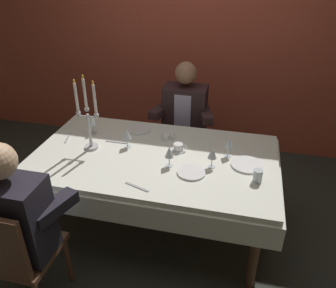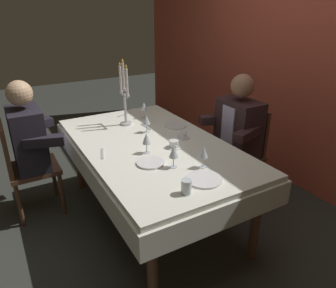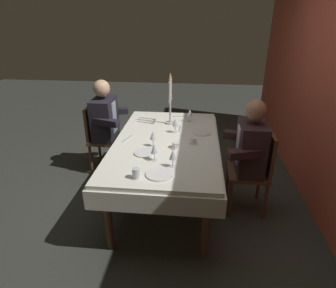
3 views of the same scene
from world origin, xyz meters
name	(u,v)px [view 2 (image 2 of 3)]	position (x,y,z in m)	size (l,w,h in m)	color
ground_plane	(153,216)	(0.00, 0.00, 0.00)	(12.00, 12.00, 0.00)	#32352F
back_wall	(299,54)	(0.00, 1.66, 1.35)	(6.00, 0.12, 2.70)	#BE4D37
dining_table	(152,156)	(0.00, 0.00, 0.62)	(1.94, 1.14, 0.74)	white
candelabra	(125,98)	(-0.52, -0.01, 1.00)	(0.19, 0.11, 0.62)	silver
dinner_plate_0	(204,179)	(0.72, 0.02, 0.75)	(0.24, 0.24, 0.01)	white
dinner_plate_1	(175,125)	(-0.25, 0.38, 0.75)	(0.21, 0.21, 0.01)	white
dinner_plate_2	(151,163)	(0.33, -0.18, 0.75)	(0.21, 0.21, 0.01)	white
wine_glass_0	(146,139)	(0.15, -0.12, 0.85)	(0.07, 0.07, 0.16)	silver
wine_glass_1	(146,120)	(-0.24, 0.07, 0.85)	(0.07, 0.07, 0.16)	silver
wine_glass_2	(204,153)	(0.56, 0.12, 0.85)	(0.07, 0.07, 0.16)	silver
wine_glass_3	(174,152)	(0.46, -0.06, 0.85)	(0.07, 0.07, 0.16)	silver
wine_glass_4	(144,107)	(-0.61, 0.23, 0.85)	(0.07, 0.07, 0.16)	silver
water_tumbler_0	(186,187)	(0.79, -0.17, 0.79)	(0.06, 0.06, 0.09)	silver
coffee_cup_0	(183,135)	(0.04, 0.28, 0.77)	(0.13, 0.12, 0.06)	white
coffee_cup_1	(174,144)	(0.17, 0.11, 0.77)	(0.13, 0.12, 0.06)	white
knife_0	(146,127)	(-0.36, 0.12, 0.74)	(0.19, 0.02, 0.01)	#B7B7BC
knife_1	(103,154)	(0.00, -0.43, 0.74)	(0.19, 0.02, 0.01)	#B7B7BC
spoon_2	(125,115)	(-0.79, 0.09, 0.74)	(0.17, 0.02, 0.01)	#B7B7BC
seated_diner_0	(27,138)	(-0.63, -0.89, 0.74)	(0.63, 0.48, 1.24)	brown
seated_diner_1	(239,128)	(0.08, 0.89, 0.74)	(0.63, 0.48, 1.24)	brown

